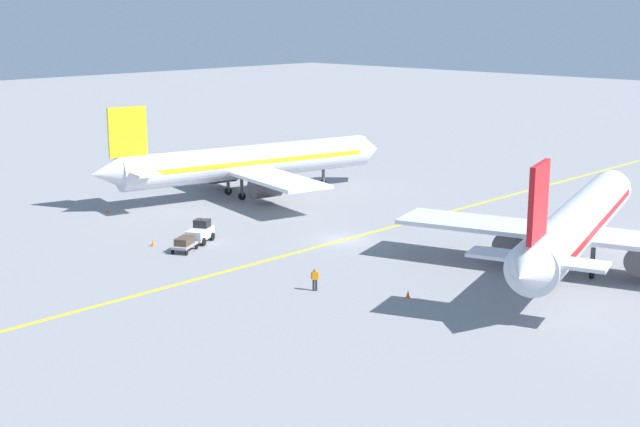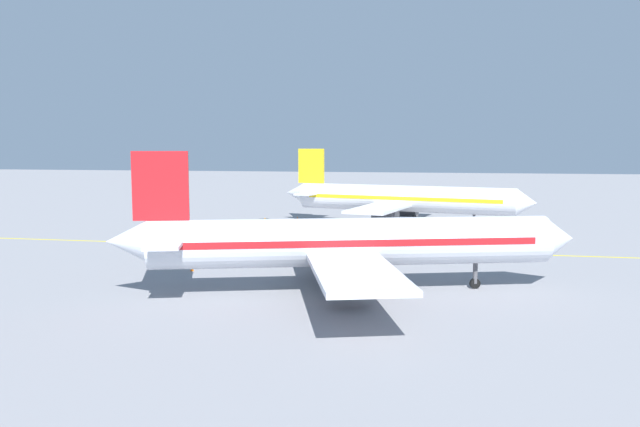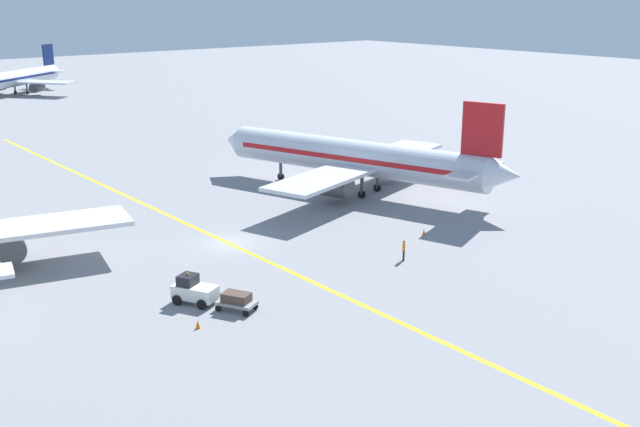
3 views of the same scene
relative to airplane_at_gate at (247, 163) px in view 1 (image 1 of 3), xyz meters
The scene contains 10 objects.
ground_plane 22.33m from the airplane_at_gate, 18.90° to the right, with size 400.00×400.00×0.00m, color gray.
apron_yellow_centreline 22.33m from the airplane_at_gate, 18.90° to the right, with size 0.40×120.00×0.01m, color yellow.
airplane_at_gate is the anchor object (origin of this frame).
airplane_adjacent_stand 40.42m from the airplane_at_gate, ahead, with size 28.30×34.81×10.60m.
baggage_tug_white 20.63m from the airplane_at_gate, 53.28° to the right, with size 2.78×3.35×2.11m.
baggage_cart_trailing 23.89m from the airplane_at_gate, 54.53° to the right, with size 2.45×2.95×1.24m.
ground_crew_worker 35.28m from the airplane_at_gate, 33.55° to the right, with size 0.46×0.42×1.68m.
traffic_cone_near_nose 22.87m from the airplane_at_gate, 62.85° to the right, with size 0.32×0.32×0.55m, color orange.
traffic_cone_mid_apron 16.37m from the airplane_at_gate, 104.27° to the right, with size 0.32×0.32×0.55m, color orange.
traffic_cone_by_wingtip 38.87m from the airplane_at_gate, 24.46° to the right, with size 0.32×0.32×0.55m, color orange.
Camera 1 is at (51.79, -56.79, 19.89)m, focal length 50.00 mm.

